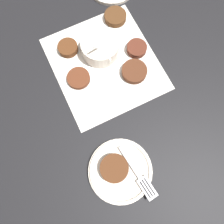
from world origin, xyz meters
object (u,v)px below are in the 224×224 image
Objects in this scene: serving_plate at (120,171)px; fork at (140,177)px; fritter_on_plate at (114,168)px; sauce_bowl at (100,48)px.

serving_plate is 0.06m from fork.
fritter_on_plate is at bearing -139.57° from fork.
serving_plate is at bearing 37.74° from fritter_on_plate.
fork reaches higher than serving_plate.
fritter_on_plate is at bearing -23.99° from sauce_bowl.
fork is at bearing -14.40° from sauce_bowl.
sauce_bowl is 0.72× the size of serving_plate.
fork is (0.38, -0.10, -0.01)m from sauce_bowl.
fritter_on_plate is 0.07m from fork.
sauce_bowl is 0.37m from serving_plate.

